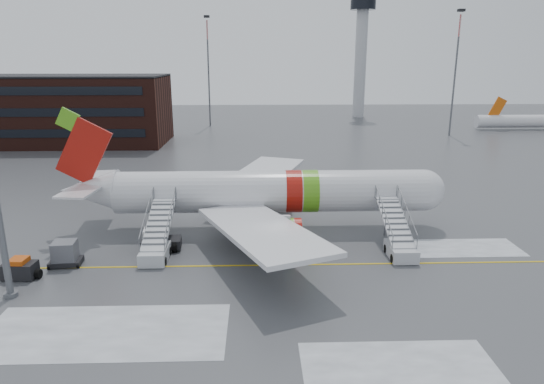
{
  "coord_description": "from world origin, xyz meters",
  "views": [
    {
      "loc": [
        2.82,
        -35.02,
        15.23
      ],
      "look_at": [
        4.09,
        5.46,
        4.0
      ],
      "focal_mm": 32.0,
      "sensor_mm": 36.0,
      "label": 1
    }
  ],
  "objects_px": {
    "airliner": "(261,192)",
    "uld_container": "(65,254)",
    "airstair_fwd": "(399,241)",
    "baggage_tractor": "(20,270)",
    "pushback_tug": "(159,240)",
    "airstair_aft": "(156,244)"
  },
  "relations": [
    {
      "from": "airliner",
      "to": "uld_container",
      "type": "bearing_deg",
      "value": -152.11
    },
    {
      "from": "airliner",
      "to": "airstair_fwd",
      "type": "bearing_deg",
      "value": -30.8
    },
    {
      "from": "uld_container",
      "to": "baggage_tractor",
      "type": "xyz_separation_m",
      "value": [
        -2.38,
        -2.23,
        -0.23
      ]
    },
    {
      "from": "pushback_tug",
      "to": "baggage_tractor",
      "type": "bearing_deg",
      "value": -149.55
    },
    {
      "from": "airstair_aft",
      "to": "baggage_tractor",
      "type": "distance_m",
      "value": 9.71
    },
    {
      "from": "airliner",
      "to": "baggage_tractor",
      "type": "height_order",
      "value": "airliner"
    },
    {
      "from": "airstair_fwd",
      "to": "baggage_tractor",
      "type": "height_order",
      "value": "airstair_fwd"
    },
    {
      "from": "airliner",
      "to": "airstair_fwd",
      "type": "relative_size",
      "value": 4.55
    },
    {
      "from": "airstair_aft",
      "to": "airstair_fwd",
      "type": "bearing_deg",
      "value": 0.0
    },
    {
      "from": "airliner",
      "to": "pushback_tug",
      "type": "relative_size",
      "value": 10.65
    },
    {
      "from": "airstair_aft",
      "to": "uld_container",
      "type": "bearing_deg",
      "value": -168.31
    },
    {
      "from": "uld_container",
      "to": "baggage_tractor",
      "type": "relative_size",
      "value": 0.82
    },
    {
      "from": "airstair_fwd",
      "to": "baggage_tractor",
      "type": "distance_m",
      "value": 28.52
    },
    {
      "from": "pushback_tug",
      "to": "baggage_tractor",
      "type": "height_order",
      "value": "pushback_tug"
    },
    {
      "from": "pushback_tug",
      "to": "baggage_tractor",
      "type": "xyz_separation_m",
      "value": [
        -8.87,
        -5.22,
        -0.15
      ]
    },
    {
      "from": "pushback_tug",
      "to": "baggage_tractor",
      "type": "distance_m",
      "value": 10.29
    },
    {
      "from": "airliner",
      "to": "airstair_aft",
      "type": "bearing_deg",
      "value": -141.85
    },
    {
      "from": "airstair_aft",
      "to": "pushback_tug",
      "type": "distance_m",
      "value": 1.65
    },
    {
      "from": "pushback_tug",
      "to": "baggage_tractor",
      "type": "relative_size",
      "value": 1.11
    },
    {
      "from": "uld_container",
      "to": "baggage_tractor",
      "type": "bearing_deg",
      "value": -136.95
    },
    {
      "from": "airliner",
      "to": "airstair_aft",
      "type": "relative_size",
      "value": 4.55
    },
    {
      "from": "airliner",
      "to": "pushback_tug",
      "type": "height_order",
      "value": "airliner"
    }
  ]
}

